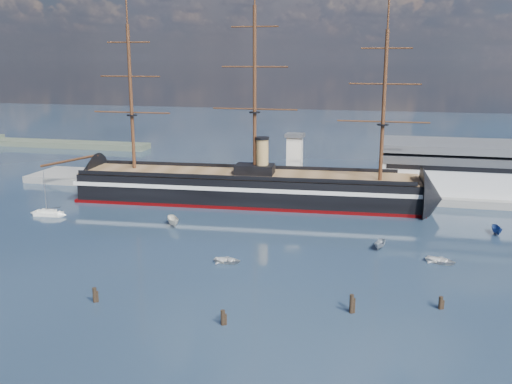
# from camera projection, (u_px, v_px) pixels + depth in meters

# --- Properties ---
(ground) EXTENTS (600.00, 600.00, 0.00)m
(ground) POSITION_uv_depth(u_px,v_px,m) (256.00, 225.00, 130.20)
(ground) COLOR #172435
(ground) RESTS_ON ground
(quay) EXTENTS (180.00, 18.00, 2.00)m
(quay) POSITION_uv_depth(u_px,v_px,m) (320.00, 192.00, 161.97)
(quay) COLOR slate
(quay) RESTS_ON ground
(warehouse) EXTENTS (63.00, 21.00, 11.60)m
(warehouse) POSITION_uv_depth(u_px,v_px,m) (501.00, 170.00, 152.92)
(warehouse) COLOR #B7BABC
(warehouse) RESTS_ON ground
(quay_tower) EXTENTS (5.00, 5.00, 15.00)m
(quay_tower) POSITION_uv_depth(u_px,v_px,m) (295.00, 159.00, 158.49)
(quay_tower) COLOR silver
(quay_tower) RESTS_ON ground
(shoreline) EXTENTS (120.00, 10.00, 4.00)m
(shoreline) POSITION_uv_depth(u_px,v_px,m) (1.00, 141.00, 251.63)
(shoreline) COLOR #3F4C38
(shoreline) RESTS_ON ground
(warship) EXTENTS (113.37, 22.00, 53.94)m
(warship) POSITION_uv_depth(u_px,v_px,m) (241.00, 187.00, 150.26)
(warship) COLOR black
(warship) RESTS_ON ground
(sailboat) EXTENTS (7.10, 2.63, 11.12)m
(sailboat) POSITION_uv_depth(u_px,v_px,m) (48.00, 213.00, 137.69)
(sailboat) COLOR silver
(sailboat) RESTS_ON ground
(motorboat_a) EXTENTS (7.08, 5.75, 2.72)m
(motorboat_a) POSITION_uv_depth(u_px,v_px,m) (174.00, 226.00, 129.47)
(motorboat_a) COLOR silver
(motorboat_a) RESTS_ON ground
(motorboat_b) EXTENTS (1.43, 3.26, 1.50)m
(motorboat_b) POSITION_uv_depth(u_px,v_px,m) (227.00, 263.00, 106.23)
(motorboat_b) COLOR silver
(motorboat_b) RESTS_ON ground
(motorboat_c) EXTENTS (5.62, 3.12, 2.13)m
(motorboat_c) POSITION_uv_depth(u_px,v_px,m) (380.00, 249.00, 113.94)
(motorboat_c) COLOR gray
(motorboat_c) RESTS_ON ground
(motorboat_e) EXTENTS (2.58, 3.71, 1.61)m
(motorboat_e) POSITION_uv_depth(u_px,v_px,m) (441.00, 263.00, 106.03)
(motorboat_e) COLOR silver
(motorboat_e) RESTS_ON ground
(motorboat_f) EXTENTS (5.71, 2.45, 2.23)m
(motorboat_f) POSITION_uv_depth(u_px,v_px,m) (496.00, 234.00, 123.37)
(motorboat_f) COLOR navy
(motorboat_f) RESTS_ON ground
(piling_near_left) EXTENTS (0.64, 0.64, 3.09)m
(piling_near_left) POSITION_uv_depth(u_px,v_px,m) (95.00, 302.00, 89.22)
(piling_near_left) COLOR black
(piling_near_left) RESTS_ON ground
(piling_near_mid) EXTENTS (0.64, 0.64, 2.95)m
(piling_near_mid) POSITION_uv_depth(u_px,v_px,m) (223.00, 325.00, 81.60)
(piling_near_mid) COLOR black
(piling_near_mid) RESTS_ON ground
(piling_near_right) EXTENTS (0.64, 0.64, 3.63)m
(piling_near_right) POSITION_uv_depth(u_px,v_px,m) (351.00, 313.00, 85.42)
(piling_near_right) COLOR black
(piling_near_right) RESTS_ON ground
(piling_far_right) EXTENTS (0.64, 0.64, 2.71)m
(piling_far_right) POSITION_uv_depth(u_px,v_px,m) (440.00, 309.00, 86.74)
(piling_far_right) COLOR black
(piling_far_right) RESTS_ON ground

